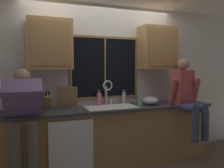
% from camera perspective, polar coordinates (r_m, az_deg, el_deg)
% --- Properties ---
extents(back_wall, '(5.80, 0.12, 2.55)m').
position_cam_1_polar(back_wall, '(3.84, -2.83, 0.37)').
color(back_wall, silver).
rests_on(back_wall, floor).
extents(ceiling_downlight_right, '(0.14, 0.14, 0.01)m').
position_cam_1_polar(ceiling_downlight_right, '(3.84, 16.01, 19.33)').
color(ceiling_downlight_right, '#FFEAB2').
extents(window_glass, '(1.10, 0.02, 0.95)m').
position_cam_1_polar(window_glass, '(3.78, -1.78, 4.10)').
color(window_glass, black).
extents(window_frame_top, '(1.17, 0.02, 0.04)m').
position_cam_1_polar(window_frame_top, '(3.80, -1.75, 11.55)').
color(window_frame_top, olive).
extents(window_frame_bottom, '(1.17, 0.02, 0.04)m').
position_cam_1_polar(window_frame_bottom, '(3.81, -1.72, -3.33)').
color(window_frame_bottom, olive).
extents(window_frame_left, '(0.03, 0.02, 0.95)m').
position_cam_1_polar(window_frame_left, '(3.63, -10.26, 4.03)').
color(window_frame_left, olive).
extents(window_frame_right, '(0.03, 0.02, 0.95)m').
position_cam_1_polar(window_frame_right, '(3.99, 6.01, 4.09)').
color(window_frame_right, olive).
extents(window_mullion_center, '(0.02, 0.02, 0.95)m').
position_cam_1_polar(window_mullion_center, '(3.77, -1.72, 4.10)').
color(window_mullion_center, olive).
extents(lower_cabinet_run, '(3.40, 0.58, 0.88)m').
position_cam_1_polar(lower_cabinet_run, '(3.67, -1.05, -13.12)').
color(lower_cabinet_run, '#A07744').
rests_on(lower_cabinet_run, floor).
extents(countertop, '(3.46, 0.62, 0.04)m').
position_cam_1_polar(countertop, '(3.54, -0.95, -6.09)').
color(countertop, '#38383D').
rests_on(countertop, lower_cabinet_run).
extents(dishwasher_front, '(0.60, 0.02, 0.74)m').
position_cam_1_polar(dishwasher_front, '(3.21, -10.04, -15.42)').
color(dishwasher_front, white).
extents(upper_cabinet_left, '(0.63, 0.36, 0.72)m').
position_cam_1_polar(upper_cabinet_left, '(3.45, -15.27, 9.51)').
color(upper_cabinet_left, '#B2844C').
extents(upper_cabinet_right, '(0.63, 0.36, 0.72)m').
position_cam_1_polar(upper_cabinet_right, '(4.03, 11.21, 8.80)').
color(upper_cabinet_right, '#B2844C').
extents(sink, '(0.80, 0.46, 0.21)m').
position_cam_1_polar(sink, '(3.58, -0.22, -7.24)').
color(sink, white).
rests_on(sink, lower_cabinet_run).
extents(faucet, '(0.18, 0.09, 0.40)m').
position_cam_1_polar(faucet, '(3.70, -1.10, -1.36)').
color(faucet, silver).
rests_on(faucet, countertop).
extents(person_standing, '(0.53, 0.71, 1.51)m').
position_cam_1_polar(person_standing, '(3.05, -21.23, -7.22)').
color(person_standing, '#595147').
rests_on(person_standing, floor).
extents(person_sitting_on_counter, '(0.54, 0.65, 1.26)m').
position_cam_1_polar(person_sitting_on_counter, '(3.89, 18.01, -2.31)').
color(person_sitting_on_counter, '#384260').
rests_on(person_sitting_on_counter, countertop).
extents(knife_block, '(0.12, 0.18, 0.32)m').
position_cam_1_polar(knife_block, '(3.46, -16.05, -4.34)').
color(knife_block, olive).
rests_on(knife_block, countertop).
extents(cutting_board, '(0.29, 0.09, 0.32)m').
position_cam_1_polar(cutting_board, '(3.58, -10.98, -3.20)').
color(cutting_board, '#997047').
rests_on(cutting_board, countertop).
extents(mixing_bowl, '(0.27, 0.27, 0.14)m').
position_cam_1_polar(mixing_bowl, '(3.82, 9.58, -4.13)').
color(mixing_bowl, '#B7B7BC').
rests_on(mixing_bowl, countertop).
extents(soap_dispenser, '(0.06, 0.07, 0.19)m').
position_cam_1_polar(soap_dispenser, '(3.62, 7.14, -4.40)').
color(soap_dispenser, '#59A566').
rests_on(soap_dispenser, countertop).
extents(bottle_green_glass, '(0.07, 0.07, 0.26)m').
position_cam_1_polar(bottle_green_glass, '(3.66, -3.26, -3.72)').
color(bottle_green_glass, pink).
rests_on(bottle_green_glass, countertop).
extents(bottle_tall_clear, '(0.07, 0.07, 0.24)m').
position_cam_1_polar(bottle_tall_clear, '(3.86, 2.98, -3.42)').
color(bottle_tall_clear, '#B7B7BC').
rests_on(bottle_tall_clear, countertop).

